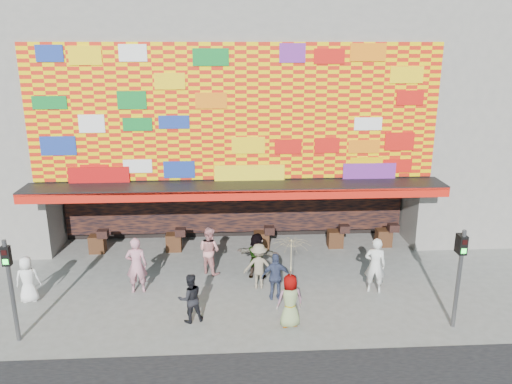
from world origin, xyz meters
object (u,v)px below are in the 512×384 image
Objects in this scene: ped_d at (259,266)px; ped_a at (28,279)px; signal_right at (460,268)px; parasol at (291,256)px; ped_g at (290,301)px; ped_f at (257,256)px; ped_i at (209,250)px; signal_left at (10,280)px; ped_c at (190,298)px; ped_b at (136,265)px; ped_e at (276,277)px; ped_h at (375,265)px.

ped_a is at bearing 6.24° from ped_d.
parasol is at bearing 176.20° from signal_right.
ped_d is at bearing -82.11° from ped_g.
ped_d reaches higher than ped_a.
signal_right reaches higher than ped_f.
ped_a is at bearing 54.81° from ped_i.
signal_left is 1.99× the size of ped_c.
ped_g is 0.93× the size of ped_i.
ped_e is at bearing 166.43° from ped_b.
ped_i reaches higher than ped_d.
parasol is at bearing 122.30° from ped_f.
signal_left reaches higher than ped_g.
signal_left reaches higher than ped_h.
signal_left is 1.96× the size of ped_a.
parasol is (0.75, -2.45, 1.43)m from ped_d.
ped_a is 8.36m from ped_g.
ped_a is 11.19m from ped_h.
ped_d reaches higher than ped_e.
ped_b is 1.11× the size of ped_i.
signal_right reaches higher than ped_b.
ped_i is (-2.44, 3.69, 0.06)m from ped_g.
ped_b is 4.04m from ped_d.
parasol reaches higher than ped_i.
ped_f is at bearing -74.55° from ped_e.
ped_g reaches higher than ped_c.
ped_c is 2.90m from ped_e.
ped_g reaches higher than ped_e.
ped_i is at bearing -45.81° from ped_e.
ped_i is at bearing -172.19° from ped_a.
signal_left reaches higher than ped_d.
ped_c is (1.88, -1.95, -0.20)m from ped_b.
ped_d is 0.91× the size of ped_i.
ped_c is 0.92× the size of ped_f.
ped_b is at bearing 11.29° from ped_h.
ped_b is at bearing -64.87° from ped_c.
ped_a reaches higher than ped_c.
ped_g is at bearing 122.30° from ped_f.
ped_b is 1.16× the size of ped_f.
signal_right is (12.40, 0.00, 0.00)m from signal_left.
ped_h reaches higher than ped_a.
ped_c is at bearing 8.83° from signal_left.
ped_g is 3.61m from ped_h.
ped_h reaches higher than ped_f.
signal_right reaches higher than ped_i.
ped_f reaches higher than ped_e.
signal_left reaches higher than ped_a.
ped_g is at bearing 157.30° from ped_a.
signal_right is at bearing 155.72° from ped_c.
signal_left reaches higher than parasol.
ped_a is 5.45m from ped_c.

